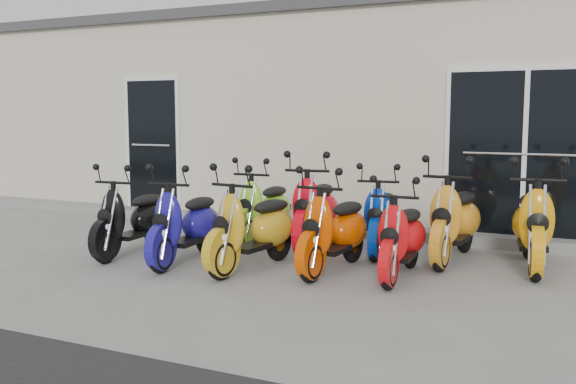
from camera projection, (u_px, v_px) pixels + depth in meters
name	position (u px, v px, depth m)	size (l,w,h in m)	color
ground	(266.00, 262.00, 7.45)	(80.00, 80.00, 0.00)	gray
building	(392.00, 120.00, 11.93)	(14.00, 6.00, 3.20)	beige
roof_cap	(394.00, 28.00, 11.73)	(14.20, 6.20, 0.16)	#3F3F42
front_step	(330.00, 228.00, 9.26)	(14.00, 0.40, 0.15)	gray
door_left	(153.00, 141.00, 10.59)	(1.07, 0.08, 2.22)	black
door_right	(525.00, 149.00, 8.16)	(2.02, 0.08, 2.22)	black
scooter_front_black	(132.00, 208.00, 7.76)	(0.56, 1.54, 1.14)	black
scooter_front_blue	(186.00, 213.00, 7.32)	(0.58, 1.58, 1.17)	navy
scooter_front_orange_a	(253.00, 216.00, 7.01)	(0.59, 1.62, 1.20)	gold
scooter_front_orange_b	(334.00, 218.00, 6.91)	(0.58, 1.59, 1.18)	#D34400
scooter_front_red	(402.00, 226.00, 6.64)	(0.55, 1.50, 1.11)	red
scooter_back_green	(264.00, 199.00, 8.52)	(0.57, 1.57, 1.16)	#87E12A
scooter_back_red	(315.00, 199.00, 8.12)	(0.63, 1.72, 1.27)	red
scooter_back_blue	(382.00, 207.00, 7.85)	(0.56, 1.55, 1.14)	#032A93
scooter_back_yellow	(455.00, 208.00, 7.40)	(0.62, 1.71, 1.26)	orange
scooter_back_extra	(534.00, 212.00, 7.03)	(0.63, 1.72, 1.27)	orange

